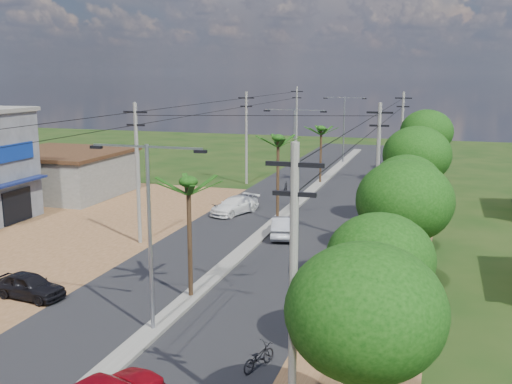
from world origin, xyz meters
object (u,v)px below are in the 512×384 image
(car_silver_mid, at_px, (284,227))
(car_white_far, at_px, (235,206))
(car_parked_dark, at_px, (29,286))
(moto_rider_east, at_px, (259,358))

(car_silver_mid, xyz_separation_m, car_white_far, (-5.32, 5.27, -0.05))
(car_parked_dark, height_order, moto_rider_east, car_parked_dark)
(car_silver_mid, bearing_deg, moto_rider_east, 90.37)
(car_silver_mid, bearing_deg, car_white_far, -56.05)
(car_silver_mid, xyz_separation_m, moto_rider_east, (3.69, -17.83, -0.24))
(car_white_far, height_order, car_parked_dark, car_white_far)
(car_white_far, height_order, moto_rider_east, car_white_far)
(car_silver_mid, height_order, car_white_far, car_silver_mid)
(car_parked_dark, bearing_deg, car_silver_mid, -25.27)
(car_silver_mid, relative_size, car_white_far, 0.95)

